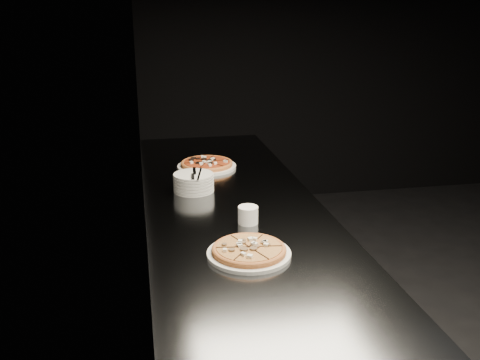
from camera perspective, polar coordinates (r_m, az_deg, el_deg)
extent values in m
cube|color=black|center=(2.13, -10.84, 9.09)|extent=(0.02, 5.00, 2.80)
cube|color=black|center=(5.25, 18.09, 13.73)|extent=(5.00, 0.02, 2.80)
cube|color=#585A5F|center=(2.49, -0.76, -12.66)|extent=(0.70, 2.40, 0.90)
cube|color=#585A5F|center=(2.29, -0.80, -2.70)|extent=(0.74, 2.44, 0.02)
cylinder|color=white|center=(1.82, 0.96, -7.88)|extent=(0.28, 0.28, 0.01)
cylinder|color=#C2733A|center=(1.81, 0.96, -7.53)|extent=(0.28, 0.28, 0.01)
torus|color=#C2733A|center=(1.81, 0.96, -7.38)|extent=(0.28, 0.28, 0.02)
cylinder|color=#F2A950|center=(1.81, 0.97, -7.26)|extent=(0.25, 0.25, 0.01)
cylinder|color=white|center=(2.78, -3.56, 1.44)|extent=(0.30, 0.30, 0.01)
cylinder|color=#C2733A|center=(2.77, -3.56, 1.69)|extent=(0.29, 0.29, 0.01)
torus|color=#C2733A|center=(2.77, -3.57, 1.80)|extent=(0.29, 0.29, 0.02)
cylinder|color=#9F3617|center=(2.77, -3.57, 1.90)|extent=(0.26, 0.26, 0.01)
cylinder|color=white|center=(2.44, -4.95, -1.00)|extent=(0.18, 0.18, 0.01)
cylinder|color=white|center=(2.43, -4.96, -0.70)|extent=(0.18, 0.18, 0.01)
cylinder|color=white|center=(2.43, -4.96, -0.40)|extent=(0.18, 0.18, 0.01)
cylinder|color=white|center=(2.42, -4.97, -0.10)|extent=(0.18, 0.18, 0.01)
cylinder|color=white|center=(2.42, -4.98, 0.21)|extent=(0.18, 0.18, 0.01)
cylinder|color=white|center=(2.42, -4.99, 0.51)|extent=(0.18, 0.18, 0.01)
cube|color=silver|center=(2.45, -4.88, 0.96)|extent=(0.02, 0.12, 0.00)
cube|color=black|center=(2.36, -5.04, 0.39)|extent=(0.02, 0.07, 0.01)
cube|color=silver|center=(2.41, -4.33, 0.67)|extent=(0.08, 0.17, 0.00)
cylinder|color=white|center=(2.06, 0.86, -3.75)|extent=(0.08, 0.08, 0.07)
cylinder|color=black|center=(2.05, 0.87, -3.07)|extent=(0.06, 0.06, 0.01)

